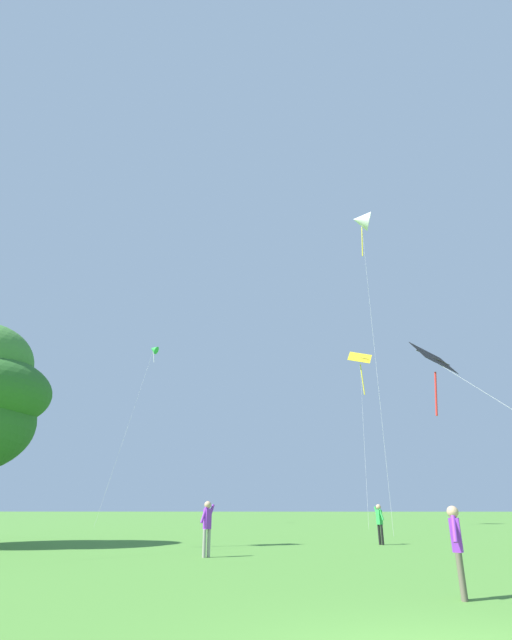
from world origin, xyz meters
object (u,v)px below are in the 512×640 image
Objects in this scene: kite_white_distant at (361,221)px; person_foreground_watcher at (379,520)px; kite_green_small at (154,350)px; person_far_back at (457,542)px; kite_yellow_diamond at (361,366)px; person_in_blue_jacket at (207,523)px; kite_black_large at (436,367)px.

kite_white_distant is 15.64× the size of person_foreground_watcher.
person_far_back is at bearing -67.97° from kite_green_small.
person_in_blue_jacket is (-11.46, -29.52, -13.81)m from kite_yellow_diamond.
person_far_back is 9.48m from person_in_blue_jacket.
kite_yellow_diamond is 0.92× the size of kite_green_small.
kite_green_small is at bearing 126.93° from kite_black_large.
person_far_back is 13.65m from person_foreground_watcher.
kite_yellow_diamond reaches higher than person_foreground_watcher.
kite_white_distant is 2.42× the size of kite_black_large.
kite_green_small reaches higher than person_far_back.
kite_white_distant is at bearing 79.56° from person_far_back.
kite_black_large is 7.45m from person_foreground_watcher.
kite_white_distant is at bearing -95.45° from kite_yellow_diamond.
kite_white_distant is 22.50m from kite_black_large.
person_in_blue_jacket reaches higher than person_foreground_watcher.
person_foreground_watcher is at bearing -100.62° from kite_yellow_diamond.
kite_yellow_diamond is 10.66× the size of person_far_back.
kite_yellow_diamond is 9.99× the size of person_foreground_watcher.
person_foreground_watcher reaches higher than person_far_back.
kite_green_small is 45.62m from person_far_back.
person_in_blue_jacket is (10.38, -31.72, -16.48)m from kite_green_small.
person_foreground_watcher is at bearing 156.22° from kite_black_large.
kite_white_distant reaches higher than kite_green_small.
person_foreground_watcher is at bearing -104.79° from kite_white_distant.
kite_white_distant reaches higher than kite_yellow_diamond.
person_in_blue_jacket reaches higher than person_far_back.
person_far_back is 0.90× the size of person_in_blue_jacket.
kite_white_distant is at bearing 60.95° from person_in_blue_jacket.
kite_white_distant is (-1.02, -10.73, 10.27)m from kite_yellow_diamond.
kite_black_large is 12.87m from person_in_blue_jacket.
person_foreground_watcher is at bearing 83.80° from person_far_back.
kite_green_small is 10.43× the size of person_in_blue_jacket.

